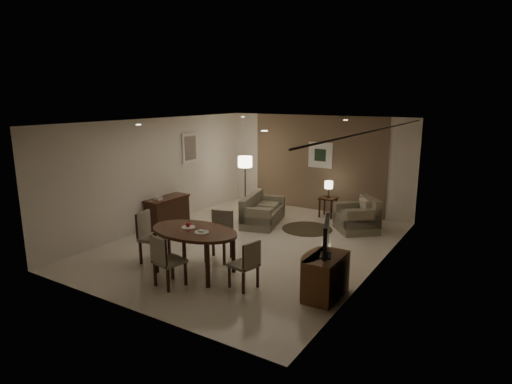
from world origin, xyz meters
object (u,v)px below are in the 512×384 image
Objects in this scene: chair_far at (218,237)px; floor_lamp at (245,184)px; tv_cabinet at (326,277)px; side_table at (328,207)px; chair_left at (154,237)px; sofa at (263,209)px; console_desk at (168,212)px; dining_table at (195,251)px; armchair at (357,215)px; chair_right at (243,264)px; chair_near at (170,260)px.

floor_lamp is (-1.65, 3.48, 0.29)m from chair_far.
tv_cabinet is 4.81m from side_table.
floor_lamp reaches higher than chair_left.
side_table is at bearing 15.49° from floor_lamp.
sofa reaches higher than side_table.
tv_cabinet is (4.89, -1.50, -0.03)m from console_desk.
chair_left is 0.64× the size of sofa.
dining_table is at bearing -97.57° from side_table.
chair_left reaches higher than dining_table.
console_desk is 0.77× the size of floor_lamp.
armchair is (1.72, 4.00, -0.00)m from dining_table.
tv_cabinet is 1.40m from chair_right.
chair_left is 0.64× the size of floor_lamp.
chair_left is (-3.46, -0.37, 0.15)m from tv_cabinet.
dining_table is (2.44, -1.86, 0.04)m from console_desk.
console_desk is 0.68× the size of dining_table.
sofa is 1.43m from floor_lamp.
chair_far reaches higher than sofa.
chair_near is 0.59× the size of sofa.
sofa is at bearing -115.87° from armchair.
side_table is (0.63, 5.49, -0.19)m from chair_near.
chair_near is at bearing -137.55° from chair_left.
side_table is (-0.49, 4.88, -0.16)m from chair_right.
console_desk is 3.52m from chair_near.
dining_table reaches higher than tv_cabinet.
chair_far is at bearing -79.86° from chair_near.
side_table is (0.64, 4.82, -0.14)m from dining_table.
chair_far is 1.36m from chair_right.
chair_right is at bearing -3.41° from dining_table.
tv_cabinet is 1.05× the size of chair_right.
side_table is at bearing -86.12° from chair_near.
armchair is (2.26, 0.64, 0.04)m from sofa.
chair_far is 3.86m from floor_lamp.
sofa is at bearing -128.93° from side_table.
tv_cabinet is 0.98× the size of armchair.
console_desk is 2.42m from sofa.
chair_near is (-2.45, -1.03, 0.11)m from tv_cabinet.
chair_right is at bearing -84.30° from side_table.
chair_near reaches higher than armchair.
dining_table is 1.13× the size of floor_lamp.
sofa is at bearing -37.25° from floor_lamp.
dining_table is at bearing -171.60° from tv_cabinet.
console_desk is 4.27m from side_table.
sofa reaches higher than tv_cabinet.
chair_far is at bearing -25.17° from console_desk.
chair_left is at bearing -173.84° from tv_cabinet.
chair_right is 0.55× the size of floor_lamp.
chair_far is 0.63× the size of floor_lamp.
side_table is 0.35× the size of floor_lamp.
armchair is 1.70× the size of side_table.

